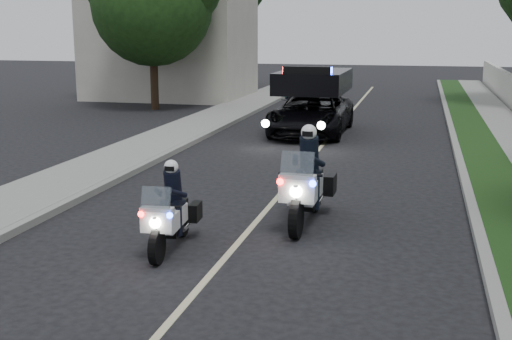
# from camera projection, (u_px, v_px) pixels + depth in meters

# --- Properties ---
(ground) EXTENTS (120.00, 120.00, 0.00)m
(ground) POSITION_uv_depth(u_px,v_px,m) (171.00, 321.00, 8.46)
(ground) COLOR black
(ground) RESTS_ON ground
(curb_right) EXTENTS (0.20, 60.00, 0.15)m
(curb_right) POSITION_uv_depth(u_px,v_px,m) (462.00, 171.00, 16.96)
(curb_right) COLOR gray
(curb_right) RESTS_ON ground
(grass_verge) EXTENTS (1.20, 60.00, 0.16)m
(grass_verge) POSITION_uv_depth(u_px,v_px,m) (491.00, 172.00, 16.79)
(grass_verge) COLOR #193814
(grass_verge) RESTS_ON ground
(curb_left) EXTENTS (0.20, 60.00, 0.15)m
(curb_left) POSITION_uv_depth(u_px,v_px,m) (164.00, 156.00, 18.90)
(curb_left) COLOR gray
(curb_left) RESTS_ON ground
(sidewalk_left) EXTENTS (2.00, 60.00, 0.16)m
(sidewalk_left) POSITION_uv_depth(u_px,v_px,m) (128.00, 154.00, 19.16)
(sidewalk_left) COLOR gray
(sidewalk_left) RESTS_ON ground
(building_far) EXTENTS (8.00, 6.00, 7.00)m
(building_far) POSITION_uv_depth(u_px,v_px,m) (171.00, 31.00, 34.74)
(building_far) COLOR #A8A396
(building_far) RESTS_ON ground
(lane_marking) EXTENTS (0.12, 50.00, 0.01)m
(lane_marking) POSITION_uv_depth(u_px,v_px,m) (305.00, 166.00, 17.94)
(lane_marking) COLOR #BFB78C
(lane_marking) RESTS_ON ground
(police_moto_left) EXTENTS (0.77, 1.84, 1.52)m
(police_moto_left) POSITION_uv_depth(u_px,v_px,m) (171.00, 249.00, 11.22)
(police_moto_left) COLOR silver
(police_moto_left) RESTS_ON ground
(police_moto_right) EXTENTS (0.82, 2.25, 1.90)m
(police_moto_right) POSITION_uv_depth(u_px,v_px,m) (306.00, 223.00, 12.67)
(police_moto_right) COLOR silver
(police_moto_right) RESTS_ON ground
(police_suv) EXTENTS (2.51, 5.34, 2.59)m
(police_suv) POSITION_uv_depth(u_px,v_px,m) (311.00, 134.00, 23.33)
(police_suv) COLOR black
(police_suv) RESTS_ON ground
(bicycle) EXTENTS (0.79, 1.74, 0.88)m
(bicycle) POSITION_uv_depth(u_px,v_px,m) (291.00, 116.00, 28.06)
(bicycle) COLOR black
(bicycle) RESTS_ON ground
(cyclist) EXTENTS (0.63, 0.45, 1.67)m
(cyclist) POSITION_uv_depth(u_px,v_px,m) (291.00, 116.00, 28.06)
(cyclist) COLOR black
(cyclist) RESTS_ON ground
(tree_left_near) EXTENTS (6.22, 6.22, 9.04)m
(tree_left_near) POSITION_uv_depth(u_px,v_px,m) (155.00, 109.00, 30.29)
(tree_left_near) COLOR #1B3E14
(tree_left_near) RESTS_ON ground
(tree_left_far) EXTENTS (6.31, 6.31, 10.20)m
(tree_left_far) POSITION_uv_depth(u_px,v_px,m) (208.00, 90.00, 39.77)
(tree_left_far) COLOR black
(tree_left_far) RESTS_ON ground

